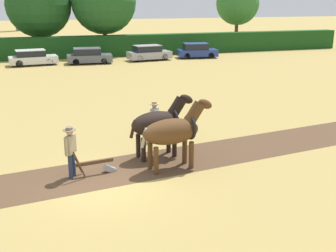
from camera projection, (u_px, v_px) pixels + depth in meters
The scene contains 15 objects.
ground_plane at pixel (107, 185), 13.95m from camera, with size 240.00×240.00×0.00m, color #A88E4C.
plowed_furrow_strip at pixel (34, 185), 13.95m from camera, with size 31.55×2.65×0.01m, color brown.
hedgerow at pixel (53, 48), 43.39m from camera, with size 67.89×1.53×2.22m, color #194719.
tree_left at pixel (38, 5), 44.88m from camera, with size 6.89×6.89×8.77m.
tree_center_left at pixel (104, 1), 45.59m from camera, with size 7.03×7.03×9.19m.
tree_center at pixel (238, 3), 52.55m from camera, with size 5.37×5.37×8.12m.
draft_horse_lead_left at pixel (174, 131), 14.94m from camera, with size 2.87×1.23×2.54m.
draft_horse_lead_right at pixel (159, 123), 16.08m from camera, with size 2.72×1.23×2.46m.
plow at pixel (98, 165), 14.76m from camera, with size 1.59×0.53×1.13m.
farmer_at_plow at pixel (71, 148), 14.24m from camera, with size 0.46×0.62×1.81m.
farmer_beside_team at pixel (154, 118), 18.15m from camera, with size 0.47×0.52×1.71m.
parked_car_center_left at pixel (32, 58), 39.03m from camera, with size 4.48×2.25×1.44m.
parked_car_center at pixel (89, 56), 40.04m from camera, with size 4.33×2.18×1.49m.
parked_car_center_right at pixel (149, 53), 42.19m from camera, with size 4.47×2.29×1.51m.
parked_car_right at pixel (197, 51), 44.03m from camera, with size 4.31×2.38×1.53m.
Camera 1 is at (-1.94, -12.81, 5.90)m, focal length 45.00 mm.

